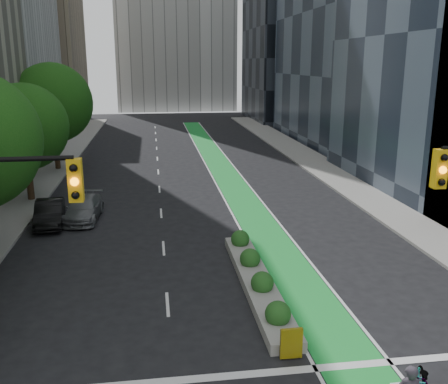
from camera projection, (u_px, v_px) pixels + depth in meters
name	position (u px, v px, depth m)	size (l,w,h in m)	color
sidewalk_left	(30.00, 189.00, 36.01)	(3.60, 90.00, 0.15)	gray
sidewalk_right	(342.00, 179.00, 39.24)	(3.60, 90.00, 0.15)	gray
bike_lane_paint	(223.00, 170.00, 42.84)	(2.20, 70.00, 0.01)	green
building_tan_far	(28.00, 33.00, 70.89)	(14.00, 16.00, 26.00)	tan
building_dark_end	(296.00, 29.00, 78.03)	(14.00, 18.00, 28.00)	black
tree_midfar	(24.00, 127.00, 32.02)	(5.60, 5.60, 7.76)	black
tree_far	(53.00, 103.00, 41.41)	(6.60, 6.60, 9.00)	black
median_planter	(257.00, 278.00, 20.51)	(1.20, 10.26, 1.10)	gray
parked_car_left_mid	(49.00, 213.00, 28.26)	(1.48, 4.26, 1.40)	black
parked_car_left_far	(84.00, 209.00, 29.27)	(1.85, 4.54, 1.32)	slate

